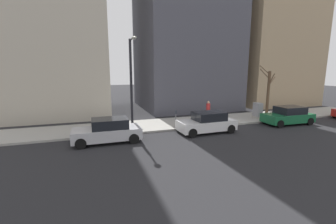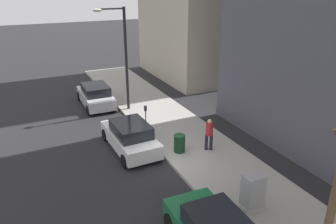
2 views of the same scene
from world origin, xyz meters
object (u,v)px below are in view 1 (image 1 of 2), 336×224
streetlamp (132,78)px  office_tower_left (266,40)px  utility_box (258,111)px  parked_car_white (207,123)px  parking_meter (176,117)px  parked_car_green (288,116)px  office_block_center (185,2)px  bare_tree (268,91)px  pedestrian_near_meter (208,109)px  trash_bin (211,118)px  parked_car_silver (108,131)px

streetlamp → office_tower_left: 23.43m
utility_box → streetlamp: (-1.02, 11.81, 3.17)m
parked_car_white → parking_meter: 2.46m
parked_car_green → office_block_center: (11.89, 4.62, 11.81)m
streetlamp → parked_car_green: bearing=-95.8°
office_block_center → parking_meter: bearing=154.3°
parked_car_green → office_block_center: office_block_center is taller
parked_car_white → bare_tree: (3.76, -8.86, 1.75)m
office_block_center → parked_car_green: bearing=-158.8°
streetlamp → pedestrian_near_meter: size_ratio=3.92×
streetlamp → trash_bin: bearing=-84.8°
office_block_center → office_tower_left: bearing=-90.7°
parking_meter → trash_bin: 3.42m
utility_box → trash_bin: utility_box is taller
parked_car_silver → office_block_center: size_ratio=0.17×
utility_box → pedestrian_near_meter: 4.73m
parked_car_silver → utility_box: (2.47, -13.67, 0.11)m
trash_bin → pedestrian_near_meter: 1.56m
utility_box → bare_tree: 3.10m
parking_meter → trash_bin: parking_meter is taller
utility_box → office_tower_left: size_ratio=0.08×
parked_car_white → trash_bin: 2.53m
office_tower_left → parked_car_silver: bearing=118.1°
streetlamp → office_block_center: size_ratio=0.26×
parked_car_green → parking_meter: bearing=82.8°
utility_box → parked_car_white: bearing=110.3°
parked_car_green → pedestrian_near_meter: 6.71m
parked_car_silver → parking_meter: (1.62, -5.22, 0.24)m
parked_car_white → pedestrian_near_meter: (3.44, -1.97, 0.35)m
parking_meter → pedestrian_near_meter: bearing=-64.1°
parked_car_silver → trash_bin: (2.07, -8.58, -0.14)m
pedestrian_near_meter → office_tower_left: (8.41, -13.25, 7.63)m
parked_car_silver → streetlamp: 4.04m
trash_bin → office_tower_left: bearing=-54.4°
parked_car_green → parked_car_silver: same height
parked_car_silver → streetlamp: (1.45, -1.85, 3.28)m
parked_car_white → parked_car_green: bearing=-90.9°
streetlamp → office_tower_left: size_ratio=0.37×
streetlamp → parked_car_white: bearing=-105.2°
utility_box → streetlamp: 12.27m
parked_car_silver → bare_tree: (3.80, -15.94, 1.75)m
trash_bin → pedestrian_near_meter: pedestrian_near_meter is taller
parked_car_white → trash_bin: (2.03, -1.51, -0.14)m
parked_car_green → utility_box: (2.34, 1.19, 0.11)m
parking_meter → bare_tree: (2.17, -10.72, 1.51)m
parked_car_green → pedestrian_near_meter: size_ratio=2.56×
parked_car_silver → office_tower_left: office_tower_left is taller
parked_car_silver → parking_meter: 5.47m
parked_car_green → parked_car_white: same height
parked_car_white → utility_box: bearing=-71.4°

